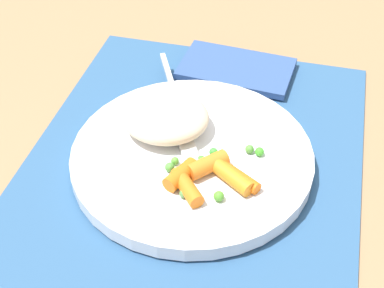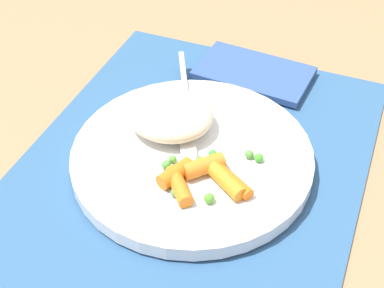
{
  "view_description": "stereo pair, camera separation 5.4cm",
  "coord_description": "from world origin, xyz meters",
  "px_view_note": "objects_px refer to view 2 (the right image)",
  "views": [
    {
      "loc": [
        0.4,
        0.1,
        0.41
      ],
      "look_at": [
        0.0,
        0.0,
        0.03
      ],
      "focal_mm": 51.99,
      "sensor_mm": 36.0,
      "label": 1
    },
    {
      "loc": [
        0.38,
        0.15,
        0.41
      ],
      "look_at": [
        0.0,
        0.0,
        0.03
      ],
      "focal_mm": 51.99,
      "sensor_mm": 36.0,
      "label": 2
    }
  ],
  "objects_px": {
    "rice_mound": "(170,115)",
    "napkin": "(254,73)",
    "fork": "(188,118)",
    "carrot_portion": "(203,177)",
    "plate": "(192,157)"
  },
  "relations": [
    {
      "from": "rice_mound",
      "to": "carrot_portion",
      "type": "bearing_deg",
      "value": 44.49
    },
    {
      "from": "plate",
      "to": "carrot_portion",
      "type": "relative_size",
      "value": 2.79
    },
    {
      "from": "fork",
      "to": "rice_mound",
      "type": "bearing_deg",
      "value": -38.31
    },
    {
      "from": "fork",
      "to": "napkin",
      "type": "bearing_deg",
      "value": 164.62
    },
    {
      "from": "rice_mound",
      "to": "napkin",
      "type": "distance_m",
      "value": 0.16
    },
    {
      "from": "fork",
      "to": "napkin",
      "type": "distance_m",
      "value": 0.13
    },
    {
      "from": "napkin",
      "to": "fork",
      "type": "bearing_deg",
      "value": -15.38
    },
    {
      "from": "plate",
      "to": "fork",
      "type": "height_order",
      "value": "fork"
    },
    {
      "from": "plate",
      "to": "carrot_portion",
      "type": "bearing_deg",
      "value": 35.86
    },
    {
      "from": "plate",
      "to": "napkin",
      "type": "bearing_deg",
      "value": 175.57
    },
    {
      "from": "carrot_portion",
      "to": "fork",
      "type": "bearing_deg",
      "value": -149.2
    },
    {
      "from": "carrot_portion",
      "to": "napkin",
      "type": "height_order",
      "value": "carrot_portion"
    },
    {
      "from": "carrot_portion",
      "to": "plate",
      "type": "bearing_deg",
      "value": -144.14
    },
    {
      "from": "fork",
      "to": "napkin",
      "type": "xyz_separation_m",
      "value": [
        -0.13,
        0.03,
        -0.01
      ]
    },
    {
      "from": "rice_mound",
      "to": "napkin",
      "type": "bearing_deg",
      "value": 161.37
    }
  ]
}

